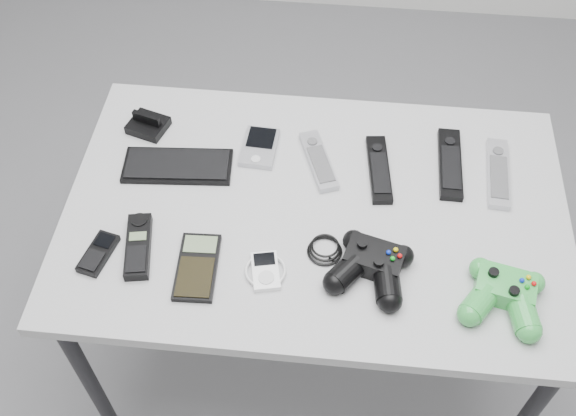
# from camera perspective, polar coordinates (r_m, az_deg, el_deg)

# --- Properties ---
(floor) EXTENTS (3.50, 3.50, 0.00)m
(floor) POSITION_cam_1_polar(r_m,az_deg,el_deg) (2.02, 1.49, -12.78)
(floor) COLOR slate
(floor) RESTS_ON ground
(desk) EXTENTS (1.06, 0.68, 0.71)m
(desk) POSITION_cam_1_polar(r_m,az_deg,el_deg) (1.47, 2.31, -1.50)
(desk) COLOR #AEAFB1
(desk) RESTS_ON floor
(pda_keyboard) EXTENTS (0.25, 0.12, 0.01)m
(pda_keyboard) POSITION_cam_1_polar(r_m,az_deg,el_deg) (1.51, -9.33, 3.57)
(pda_keyboard) COLOR black
(pda_keyboard) RESTS_ON desk
(dock_bracket) EXTENTS (0.10, 0.09, 0.04)m
(dock_bracket) POSITION_cam_1_polar(r_m,az_deg,el_deg) (1.60, -11.82, 7.16)
(dock_bracket) COLOR black
(dock_bracket) RESTS_ON desk
(pda) EXTENTS (0.08, 0.12, 0.02)m
(pda) POSITION_cam_1_polar(r_m,az_deg,el_deg) (1.53, -2.43, 5.20)
(pda) COLOR #A8A8AF
(pda) RESTS_ON desk
(remote_silver_a) EXTENTS (0.10, 0.18, 0.02)m
(remote_silver_a) POSITION_cam_1_polar(r_m,az_deg,el_deg) (1.50, 2.61, 4.05)
(remote_silver_a) COLOR #A8A8AF
(remote_silver_a) RESTS_ON desk
(remote_black_a) EXTENTS (0.06, 0.19, 0.02)m
(remote_black_a) POSITION_cam_1_polar(r_m,az_deg,el_deg) (1.49, 7.71, 3.31)
(remote_black_a) COLOR black
(remote_black_a) RESTS_ON desk
(remote_black_b) EXTENTS (0.05, 0.20, 0.02)m
(remote_black_b) POSITION_cam_1_polar(r_m,az_deg,el_deg) (1.53, 13.57, 3.70)
(remote_black_b) COLOR black
(remote_black_b) RESTS_ON desk
(remote_silver_b) EXTENTS (0.06, 0.20, 0.02)m
(remote_silver_b) POSITION_cam_1_polar(r_m,az_deg,el_deg) (1.54, 17.36, 2.86)
(remote_silver_b) COLOR #B2B2B9
(remote_silver_b) RESTS_ON desk
(mobile_phone) EXTENTS (0.07, 0.11, 0.02)m
(mobile_phone) POSITION_cam_1_polar(r_m,az_deg,el_deg) (1.40, -15.78, -3.70)
(mobile_phone) COLOR black
(mobile_phone) RESTS_ON desk
(cordless_handset) EXTENTS (0.07, 0.16, 0.02)m
(cordless_handset) POSITION_cam_1_polar(r_m,az_deg,el_deg) (1.38, -12.57, -3.16)
(cordless_handset) COLOR black
(cordless_handset) RESTS_ON desk
(calculator) EXTENTS (0.08, 0.16, 0.02)m
(calculator) POSITION_cam_1_polar(r_m,az_deg,el_deg) (1.34, -7.70, -4.95)
(calculator) COLOR black
(calculator) RESTS_ON desk
(mp3_player) EXTENTS (0.10, 0.10, 0.02)m
(mp3_player) POSITION_cam_1_polar(r_m,az_deg,el_deg) (1.32, -1.92, -5.33)
(mp3_player) COLOR white
(mp3_player) RESTS_ON desk
(controller_black) EXTENTS (0.30, 0.23, 0.05)m
(controller_black) POSITION_cam_1_polar(r_m,az_deg,el_deg) (1.32, 7.10, -4.77)
(controller_black) COLOR black
(controller_black) RESTS_ON desk
(controller_green) EXTENTS (0.19, 0.19, 0.05)m
(controller_green) POSITION_cam_1_polar(r_m,az_deg,el_deg) (1.34, 17.84, -6.88)
(controller_green) COLOR #24843D
(controller_green) RESTS_ON desk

